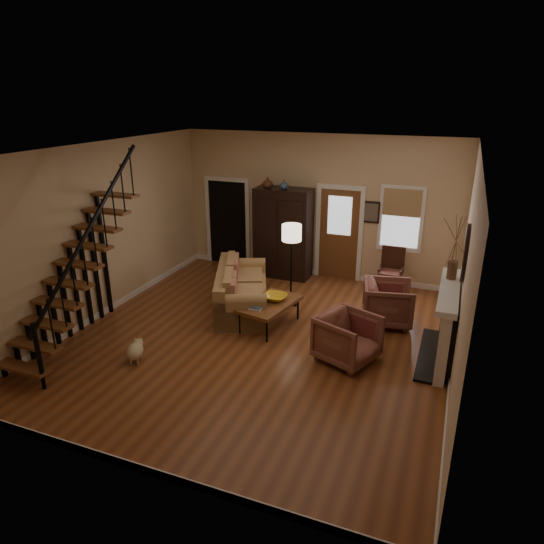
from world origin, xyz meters
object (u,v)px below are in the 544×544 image
(coffee_table, at_px, (270,314))
(floor_lamp, at_px, (291,266))
(sofa, at_px, (242,289))
(side_chair, at_px, (391,272))
(armchair_left, at_px, (348,338))
(armchair_right, at_px, (388,303))
(armoire, at_px, (283,233))

(coffee_table, xyz_separation_m, floor_lamp, (0.03, 1.09, 0.61))
(sofa, relative_size, side_chair, 2.20)
(coffee_table, relative_size, armchair_left, 1.44)
(coffee_table, height_order, side_chair, side_chair)
(armchair_left, height_order, armchair_right, armchair_right)
(armchair_left, xyz_separation_m, side_chair, (0.22, 3.10, 0.11))
(coffee_table, xyz_separation_m, armchair_left, (1.63, -0.68, 0.16))
(armoire, xyz_separation_m, floor_lamp, (0.74, -1.52, -0.20))
(armoire, distance_m, armchair_right, 3.27)
(armoire, distance_m, coffee_table, 2.83)
(floor_lamp, xyz_separation_m, side_chair, (1.81, 1.32, -0.34))
(armchair_left, distance_m, side_chair, 3.11)
(coffee_table, xyz_separation_m, armchair_right, (2.03, 0.93, 0.17))
(sofa, distance_m, armchair_right, 2.87)
(floor_lamp, relative_size, side_chair, 1.67)
(sofa, distance_m, floor_lamp, 1.10)
(sofa, relative_size, armchair_left, 2.54)
(coffee_table, xyz_separation_m, side_chair, (1.85, 2.41, 0.27))
(armoire, xyz_separation_m, sofa, (-0.12, -2.07, -0.63))
(coffee_table, bearing_deg, sofa, 146.33)
(sofa, xyz_separation_m, armchair_left, (2.45, -1.23, -0.02))
(floor_lamp, bearing_deg, sofa, -147.24)
(armchair_right, height_order, floor_lamp, floor_lamp)
(sofa, relative_size, armchair_right, 2.46)
(sofa, xyz_separation_m, coffee_table, (0.82, -0.54, -0.18))
(armoire, xyz_separation_m, armchair_left, (2.33, -3.30, -0.65))
(sofa, bearing_deg, side_chair, 12.12)
(coffee_table, distance_m, armchair_right, 2.24)
(armoire, bearing_deg, sofa, -93.20)
(armoire, distance_m, floor_lamp, 1.70)
(sofa, xyz_separation_m, side_chair, (2.67, 1.87, 0.09))
(armoire, bearing_deg, floor_lamp, -64.23)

